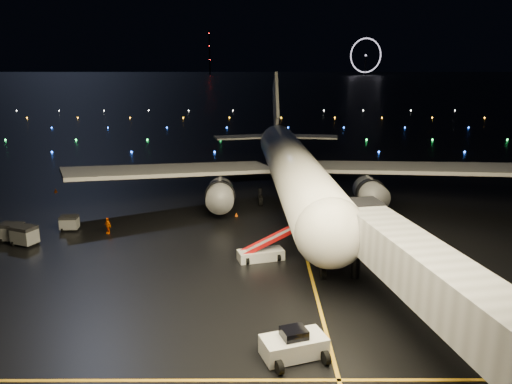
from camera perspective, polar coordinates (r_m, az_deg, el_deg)
ground at (r=334.39m, az=-1.45°, el=11.61°), size 2000.00×2000.00×0.00m
lane_centre at (r=51.91m, az=4.97°, el=-4.50°), size 0.25×80.00×0.02m
lane_cross at (r=31.74m, az=-24.50°, el=-19.03°), size 60.00×0.25×0.02m
airliner at (r=61.70m, az=4.01°, el=5.95°), size 56.83×54.22×15.47m
pushback_tug at (r=30.79m, az=4.34°, el=-16.79°), size 4.21×3.09×1.80m
belt_loader at (r=44.07m, az=0.55°, el=-6.01°), size 6.10×3.16×2.86m
crew_c at (r=53.08m, az=-16.58°, el=-3.70°), size 1.01×0.95×1.67m
safety_cone_0 at (r=56.71m, az=-2.26°, el=-2.57°), size 0.51×0.51×0.47m
safety_cone_1 at (r=58.75m, az=-3.57°, el=-1.96°), size 0.49×0.49×0.50m
safety_cone_2 at (r=59.79m, az=-5.27°, el=-1.72°), size 0.44×0.44×0.44m
safety_cone_3 at (r=72.33m, az=-21.93°, el=0.16°), size 0.51×0.51×0.52m
ferris_wheel at (r=771.27m, az=12.44°, el=14.86°), size 49.33×16.80×52.00m
radio_mast at (r=776.95m, az=-5.33°, el=15.56°), size 1.80×1.80×64.00m
taxiway_lights at (r=141.06m, az=-3.18°, el=7.69°), size 164.00×92.00×0.36m
baggage_cart_0 at (r=55.46m, az=-20.55°, el=-3.34°), size 1.86×1.37×1.52m
baggage_cart_1 at (r=54.27m, az=-26.13°, el=-4.15°), size 2.27×1.71×1.80m
baggage_cart_2 at (r=52.58m, az=-24.94°, el=-4.53°), size 2.65×2.31×1.89m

